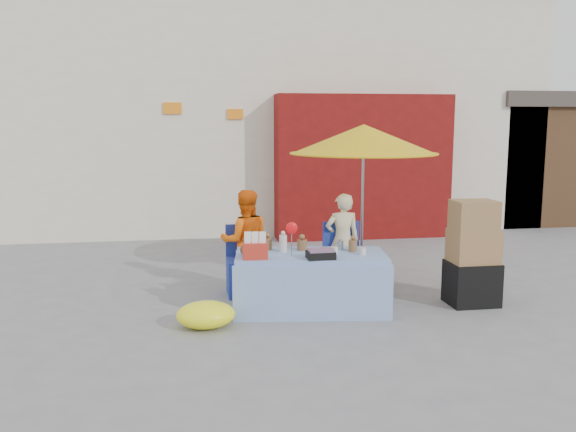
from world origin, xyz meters
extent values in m
plane|color=slate|center=(0.00, 0.00, 0.00)|extent=(80.00, 80.00, 0.00)
cube|color=silver|center=(0.00, 7.00, 2.25)|extent=(12.00, 5.00, 4.50)
cube|color=maroon|center=(2.20, 4.20, 1.30)|extent=(3.20, 0.60, 2.60)
cube|color=#4C331E|center=(6.50, 6.00, 1.20)|extent=(2.60, 3.00, 2.40)
cube|color=#3F3833|center=(6.50, 6.00, 2.55)|extent=(2.80, 3.20, 0.30)
cube|color=orange|center=(-1.20, 4.48, 2.35)|extent=(0.32, 0.04, 0.20)
cube|color=orange|center=(-0.10, 4.48, 2.25)|extent=(0.28, 0.04, 0.18)
cube|color=#7EA3CA|center=(0.39, 0.01, 0.33)|extent=(1.76, 0.96, 0.66)
cube|color=#7EA3CA|center=(0.34, -0.37, 0.31)|extent=(1.71, 0.25, 0.62)
cube|color=#7EA3CA|center=(0.44, 0.40, 0.31)|extent=(1.71, 0.25, 0.62)
cylinder|color=silver|center=(-0.25, 0.23, 0.74)|extent=(0.11, 0.11, 0.16)
cylinder|color=brown|center=(-0.07, 0.29, 0.73)|extent=(0.12, 0.12, 0.14)
cylinder|color=silver|center=(0.09, 0.14, 0.76)|extent=(0.10, 0.10, 0.19)
cylinder|color=brown|center=(0.32, 0.20, 0.72)|extent=(0.13, 0.13, 0.12)
cylinder|color=#B2B2B7|center=(0.76, 0.16, 0.72)|extent=(0.09, 0.09, 0.11)
cylinder|color=brown|center=(0.88, 0.04, 0.73)|extent=(0.11, 0.11, 0.13)
cylinder|color=silver|center=(0.65, -0.07, 0.70)|extent=(0.08, 0.08, 0.08)
cylinder|color=silver|center=(0.95, -0.15, 0.70)|extent=(0.08, 0.08, 0.08)
sphere|color=brown|center=(-0.34, 0.02, 0.73)|extent=(0.13, 0.13, 0.13)
ellipsoid|color=red|center=(0.15, -0.09, 0.98)|extent=(0.14, 0.06, 0.13)
cube|color=#B4281B|center=(-0.26, -0.17, 0.75)|extent=(0.28, 0.16, 0.18)
cube|color=black|center=(0.44, -0.26, 0.70)|extent=(0.32, 0.25, 0.08)
cube|color=navy|center=(-0.26, 0.77, 0.23)|extent=(0.49, 0.47, 0.45)
cube|color=navy|center=(-0.27, 0.99, 0.65)|extent=(0.48, 0.05, 0.40)
cube|color=navy|center=(0.99, 0.77, 0.23)|extent=(0.49, 0.47, 0.45)
cube|color=navy|center=(0.98, 0.99, 0.65)|extent=(0.48, 0.05, 0.40)
imported|color=orange|center=(-0.26, 0.92, 0.65)|extent=(0.64, 0.50, 1.29)
imported|color=beige|center=(0.99, 0.92, 0.61)|extent=(0.45, 0.30, 1.22)
cylinder|color=gray|center=(1.29, 1.07, 1.00)|extent=(0.04, 0.04, 2.00)
cone|color=#DEAE0B|center=(1.29, 1.07, 1.90)|extent=(1.90, 1.90, 0.38)
cylinder|color=#DEAE0B|center=(1.29, 1.07, 1.72)|extent=(1.90, 1.90, 0.02)
cube|color=black|center=(2.30, -0.06, 0.25)|extent=(0.56, 0.46, 0.51)
cube|color=olive|center=(2.30, -0.06, 0.70)|extent=(0.53, 0.41, 0.38)
cube|color=olive|center=(2.28, -0.08, 1.06)|extent=(0.49, 0.37, 0.34)
ellipsoid|color=#FCFF1A|center=(-0.80, -0.39, 0.14)|extent=(0.76, 0.70, 0.28)
camera|label=1|loc=(-0.94, -6.55, 2.14)|focal=38.00mm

